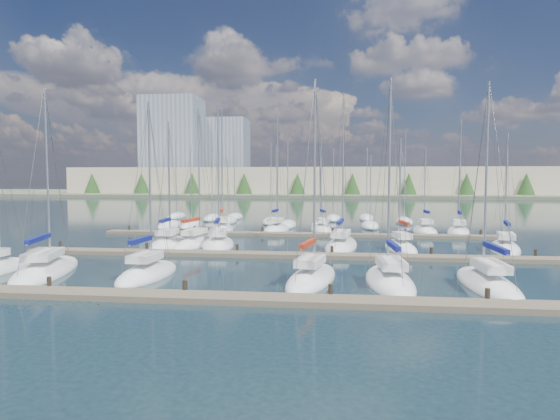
# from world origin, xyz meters

# --- Properties ---
(ground) EXTENTS (400.00, 400.00, 0.00)m
(ground) POSITION_xyz_m (0.00, 60.00, 0.00)
(ground) COLOR #1A2D34
(ground) RESTS_ON ground
(dock_near) EXTENTS (44.00, 1.93, 1.10)m
(dock_near) POSITION_xyz_m (0.00, 2.01, 0.15)
(dock_near) COLOR #6B5E4C
(dock_near) RESTS_ON ground
(dock_mid) EXTENTS (44.00, 1.93, 1.10)m
(dock_mid) POSITION_xyz_m (0.00, 16.01, 0.15)
(dock_mid) COLOR #6B5E4C
(dock_mid) RESTS_ON ground
(dock_far) EXTENTS (44.00, 1.93, 1.10)m
(dock_far) POSITION_xyz_m (0.00, 30.01, 0.15)
(dock_far) COLOR #6B5E4C
(dock_far) RESTS_ON ground
(sailboat_r) EXTENTS (4.12, 8.88, 13.98)m
(sailboat_r) POSITION_xyz_m (18.62, 34.46, 0.19)
(sailboat_r) COLOR white
(sailboat_r) RESTS_ON ground
(sailboat_j) EXTENTS (4.39, 8.80, 14.07)m
(sailboat_j) POSITION_xyz_m (-6.75, 21.31, 0.18)
(sailboat_j) COLOR white
(sailboat_j) RESTS_ON ground
(sailboat_e) EXTENTS (3.18, 8.53, 13.34)m
(sailboat_e) POSITION_xyz_m (7.57, 7.11, 0.18)
(sailboat_e) COLOR white
(sailboat_e) RESTS_ON ground
(sailboat_h) EXTENTS (3.20, 7.54, 12.58)m
(sailboat_h) POSITION_xyz_m (-11.59, 21.13, 0.18)
(sailboat_h) COLOR white
(sailboat_h) RESTS_ON ground
(sailboat_c) EXTENTS (3.09, 7.33, 12.20)m
(sailboat_c) POSITION_xyz_m (-8.03, 7.45, 0.18)
(sailboat_c) COLOR white
(sailboat_c) RESTS_ON ground
(sailboat_f) EXTENTS (2.72, 9.14, 12.97)m
(sailboat_f) POSITION_xyz_m (13.27, 6.98, 0.18)
(sailboat_f) COLOR white
(sailboat_f) RESTS_ON ground
(sailboat_k) EXTENTS (3.93, 10.40, 15.14)m
(sailboat_k) POSITION_xyz_m (4.86, 21.90, 0.18)
(sailboat_k) COLOR white
(sailboat_k) RESTS_ON ground
(sailboat_o) EXTENTS (3.40, 7.98, 14.58)m
(sailboat_o) POSITION_xyz_m (-2.82, 34.73, 0.19)
(sailboat_o) COLOR white
(sailboat_o) RESTS_ON ground
(sailboat_l) EXTENTS (3.23, 7.13, 10.76)m
(sailboat_l) POSITION_xyz_m (10.14, 21.01, 0.18)
(sailboat_l) COLOR white
(sailboat_l) RESTS_ON ground
(sailboat_b) EXTENTS (5.52, 10.41, 13.49)m
(sailboat_b) POSITION_xyz_m (-15.35, 7.73, 0.17)
(sailboat_b) COLOR white
(sailboat_b) RESTS_ON ground
(sailboat_p) EXTENTS (3.62, 7.28, 12.08)m
(sailboat_p) POSITION_xyz_m (2.64, 35.08, 0.19)
(sailboat_p) COLOR white
(sailboat_p) RESTS_ON ground
(sailboat_i) EXTENTS (3.86, 8.79, 13.90)m
(sailboat_i) POSITION_xyz_m (-8.98, 21.64, 0.19)
(sailboat_i) COLOR white
(sailboat_i) RESTS_ON ground
(sailboat_d) EXTENTS (4.02, 8.50, 13.39)m
(sailboat_d) POSITION_xyz_m (2.78, 7.29, 0.19)
(sailboat_d) COLOR white
(sailboat_d) RESTS_ON ground
(sailboat_n) EXTENTS (4.38, 9.25, 15.84)m
(sailboat_n) POSITION_xyz_m (-9.55, 34.34, 0.19)
(sailboat_n) COLOR white
(sailboat_n) RESTS_ON ground
(sailboat_m) EXTENTS (4.26, 8.29, 11.23)m
(sailboat_m) POSITION_xyz_m (19.39, 21.83, 0.18)
(sailboat_m) COLOR white
(sailboat_m) RESTS_ON ground
(sailboat_q) EXTENTS (2.61, 7.30, 10.81)m
(sailboat_q) POSITION_xyz_m (14.89, 35.11, 0.17)
(sailboat_q) COLOR white
(sailboat_q) RESTS_ON ground
(distant_boats) EXTENTS (36.93, 20.75, 13.30)m
(distant_boats) POSITION_xyz_m (-4.34, 43.76, 0.29)
(distant_boats) COLOR #9EA0A5
(distant_boats) RESTS_ON ground
(shoreline) EXTENTS (400.00, 60.00, 38.00)m
(shoreline) POSITION_xyz_m (-13.29, 149.77, 7.44)
(shoreline) COLOR #666B51
(shoreline) RESTS_ON ground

